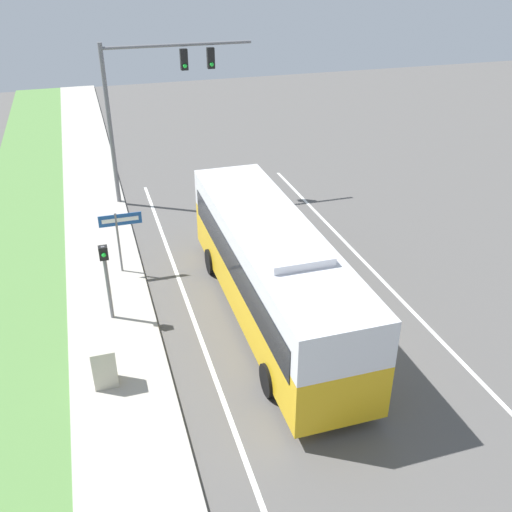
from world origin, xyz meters
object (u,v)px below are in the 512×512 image
(signal_gantry, at_px, (150,91))
(pedestrian_signal, at_px, (106,271))
(bus, at_px, (272,266))
(street_sign, at_px, (120,230))
(utility_cabinet, at_px, (104,366))

(signal_gantry, height_order, pedestrian_signal, signal_gantry)
(bus, bearing_deg, signal_gantry, 100.24)
(street_sign, xyz_separation_m, utility_cabinet, (-1.12, -6.27, -1.08))
(street_sign, relative_size, utility_cabinet, 2.06)
(pedestrian_signal, bearing_deg, street_sign, 77.08)
(signal_gantry, height_order, utility_cabinet, signal_gantry)
(bus, relative_size, utility_cabinet, 9.29)
(signal_gantry, distance_m, street_sign, 7.95)
(pedestrian_signal, distance_m, street_sign, 3.09)
(signal_gantry, xyz_separation_m, street_sign, (-2.34, -6.79, -3.41))
(bus, relative_size, street_sign, 4.52)
(street_sign, bearing_deg, utility_cabinet, -100.11)
(bus, relative_size, signal_gantry, 1.53)
(bus, height_order, signal_gantry, signal_gantry)
(bus, bearing_deg, utility_cabinet, -161.06)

